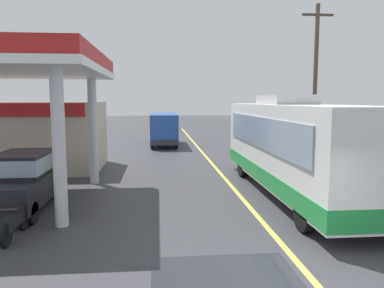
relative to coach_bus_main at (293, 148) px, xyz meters
The scene contains 9 objects.
ground 13.00m from the coach_bus_main, 98.91° to the left, with size 120.00×120.00×0.00m, color #38383D.
lane_divider_stripe 8.17m from the coach_bus_main, 104.48° to the left, with size 0.16×50.00×0.01m, color #D8CC4C.
coach_bus_main is the anchor object (origin of this frame).
gas_station_roadside 12.09m from the coach_bus_main, 160.27° to the left, with size 9.10×11.95×5.10m.
car_at_pump 9.36m from the coach_bus_main, behind, with size 1.70×4.20×1.82m.
minibus_opposing_lane 16.31m from the coach_bus_main, 106.04° to the left, with size 2.04×6.13×2.44m.
motorcycle_parked_forecourt 9.42m from the coach_bus_main, 156.98° to the right, with size 0.55×1.80×0.92m.
pedestrian_near_pump 8.41m from the coach_bus_main, behind, with size 0.55×0.22×1.66m.
utility_pole_roadside 8.99m from the coach_bus_main, 62.05° to the left, with size 1.80×0.24×8.82m.
Camera 1 is at (-2.97, -5.86, 3.47)m, focal length 34.75 mm.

